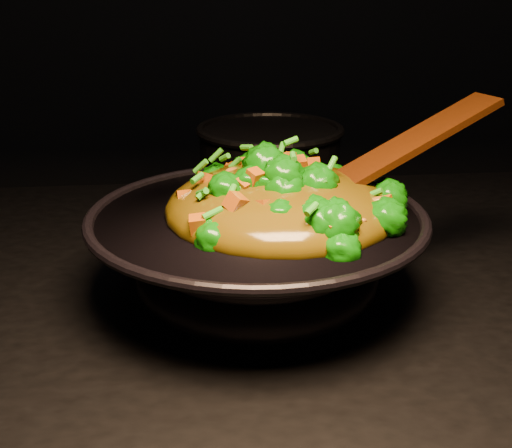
{
  "coord_description": "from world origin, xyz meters",
  "views": [
    {
      "loc": [
        -0.12,
        -0.71,
        1.26
      ],
      "look_at": [
        -0.04,
        -0.01,
        0.99
      ],
      "focal_mm": 45.0,
      "sensor_mm": 36.0,
      "label": 1
    }
  ],
  "objects": [
    {
      "name": "wok",
      "position": [
        -0.04,
        -0.02,
        0.95
      ],
      "size": [
        0.39,
        0.39,
        0.11
      ],
      "primitive_type": null,
      "rotation": [
        0.0,
        0.0,
        0.03
      ],
      "color": "black",
      "rests_on": "stovetop"
    },
    {
      "name": "stir_fry",
      "position": [
        -0.01,
        -0.02,
        1.05
      ],
      "size": [
        0.31,
        0.31,
        0.09
      ],
      "primitive_type": null,
      "rotation": [
        0.0,
        0.0,
        0.18
      ],
      "color": "#0F6707",
      "rests_on": "wok"
    },
    {
      "name": "spatula",
      "position": [
        0.11,
        -0.0,
        1.06
      ],
      "size": [
        0.31,
        0.14,
        0.13
      ],
      "primitive_type": "cube",
      "rotation": [
        0.0,
        -0.38,
        0.3
      ],
      "color": "#3C1005",
      "rests_on": "wok"
    },
    {
      "name": "back_pot",
      "position": [
        0.01,
        0.32,
        0.97
      ],
      "size": [
        0.3,
        0.3,
        0.13
      ],
      "primitive_type": "cylinder",
      "rotation": [
        0.0,
        0.0,
        0.4
      ],
      "color": "black",
      "rests_on": "stovetop"
    }
  ]
}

